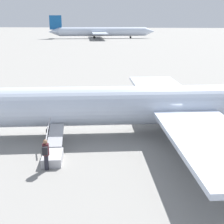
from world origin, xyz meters
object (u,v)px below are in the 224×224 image
Objects in this scene: airplane_main at (176,104)px; boarding_stairs at (53,153)px; airplane_far_right at (101,32)px; passenger at (46,153)px.

boarding_stairs is at bearing 25.16° from airplane_main.
airplane_main reaches higher than boarding_stairs.
airplane_far_right is 26.21× the size of passenger.
airplane_far_right is 11.02× the size of boarding_stairs.
airplane_main is 0.67× the size of airplane_far_right.
airplane_far_right is 121.92m from boarding_stairs.
airplane_main is at bearing -90.58° from airplane_far_right.
airplane_far_right is at bearing -89.34° from airplane_main.
boarding_stairs is at bearing -8.77° from passenger.
boarding_stairs is (-17.75, 120.59, -2.47)m from airplane_far_right.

